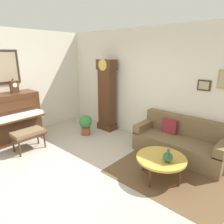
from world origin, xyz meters
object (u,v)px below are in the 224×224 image
(potted_plant, at_px, (86,124))
(piano, at_px, (9,118))
(coffee_table, at_px, (161,159))
(green_jug, at_px, (168,157))
(couch, at_px, (180,142))
(mantel_clock, at_px, (14,86))
(grandfather_clock, at_px, (107,97))
(piano_bench, at_px, (28,134))

(potted_plant, bearing_deg, piano, -125.85)
(coffee_table, bearing_deg, green_jug, -24.78)
(couch, xyz_separation_m, potted_plant, (-2.41, -0.62, 0.01))
(mantel_clock, xyz_separation_m, green_jug, (3.78, 0.81, -0.90))
(grandfather_clock, xyz_separation_m, mantel_clock, (-1.26, -2.02, 0.44))
(piano, distance_m, mantel_clock, 0.82)
(coffee_table, height_order, green_jug, green_jug)
(grandfather_clock, height_order, coffee_table, grandfather_clock)
(grandfather_clock, bearing_deg, potted_plant, -101.35)
(couch, distance_m, green_jug, 1.16)
(couch, xyz_separation_m, green_jug, (0.25, -1.11, 0.19))
(coffee_table, bearing_deg, piano, -162.91)
(piano, height_order, grandfather_clock, grandfather_clock)
(green_jug, height_order, potted_plant, green_jug)
(piano_bench, height_order, grandfather_clock, grandfather_clock)
(mantel_clock, xyz_separation_m, potted_plant, (1.11, 1.31, -1.08))
(piano, distance_m, grandfather_clock, 2.61)
(piano, xyz_separation_m, piano_bench, (0.81, 0.07, -0.22))
(piano_bench, height_order, green_jug, green_jug)
(piano, bearing_deg, potted_plant, 54.15)
(mantel_clock, height_order, potted_plant, mantel_clock)
(piano_bench, distance_m, green_jug, 3.13)
(grandfather_clock, distance_m, green_jug, 2.84)
(piano_bench, height_order, coffee_table, piano_bench)
(grandfather_clock, relative_size, couch, 1.07)
(grandfather_clock, relative_size, potted_plant, 3.62)
(coffee_table, distance_m, green_jug, 0.20)
(mantel_clock, bearing_deg, piano_bench, -11.59)
(green_jug, bearing_deg, piano, -164.51)
(coffee_table, height_order, potted_plant, potted_plant)
(piano, bearing_deg, mantel_clock, 89.38)
(piano, bearing_deg, grandfather_clock, 60.84)
(mantel_clock, relative_size, green_jug, 1.58)
(piano, height_order, piano_bench, piano)
(mantel_clock, distance_m, green_jug, 3.97)
(grandfather_clock, distance_m, coffee_table, 2.70)
(piano, xyz_separation_m, potted_plant, (1.12, 1.55, -0.30))
(green_jug, bearing_deg, couch, 102.87)
(mantel_clock, height_order, green_jug, mantel_clock)
(grandfather_clock, bearing_deg, mantel_clock, -121.91)
(mantel_clock, bearing_deg, piano, -90.62)
(piano_bench, xyz_separation_m, green_jug, (2.98, 0.98, 0.10))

